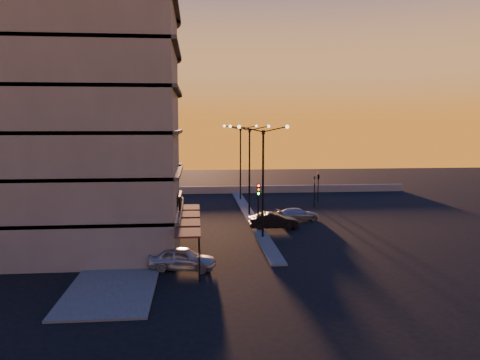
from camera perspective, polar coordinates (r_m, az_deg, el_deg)
name	(u,v)px	position (r m, az deg, el deg)	size (l,w,h in m)	color
ground	(263,238)	(39.85, 2.78, -7.07)	(120.00, 120.00, 0.00)	black
sidewalk_west	(142,229)	(43.63, -11.85, -5.90)	(5.00, 40.00, 0.12)	#474745
median	(249,215)	(49.52, 1.14, -4.24)	(1.20, 36.00, 0.12)	#474745
parapet	(251,189)	(65.36, 1.30, -1.16)	(44.00, 0.50, 1.00)	slate
building	(88,94)	(39.32, -18.09, 9.91)	(14.35, 17.08, 25.00)	#6A665D
streetlamp_near	(263,172)	(38.89, 2.83, 0.96)	(4.32, 0.32, 9.51)	black
streetlamp_mid	(249,162)	(48.77, 1.16, 2.15)	(4.32, 0.32, 9.51)	black
streetlamp_far	(240,156)	(58.68, 0.05, 2.94)	(4.32, 0.32, 9.51)	black
traffic_light_main	(258,199)	(42.06, 2.25, -2.31)	(0.28, 0.44, 4.25)	black
signal_east_a	(314,191)	(54.54, 9.05, -1.31)	(0.13, 0.16, 3.60)	black
signal_east_b	(318,177)	(58.61, 9.53, 0.39)	(0.42, 1.99, 3.60)	black
car_hatchback	(183,259)	(31.45, -7.00, -9.49)	(1.77, 4.41, 1.50)	#A3A6AA
car_sedan	(274,221)	(43.16, 4.13, -4.99)	(1.57, 4.50, 1.48)	black
car_wagon	(298,214)	(47.01, 7.07, -4.18)	(1.77, 4.34, 1.26)	#9A9CA1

